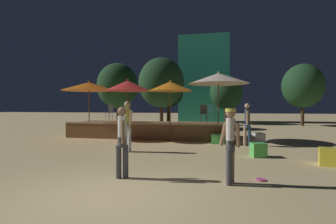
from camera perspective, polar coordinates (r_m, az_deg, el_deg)
ground_plane at (r=5.20m, az=-13.41°, el=-17.87°), size 120.00×120.00×0.00m
wooden_deck at (r=14.63m, az=-3.70°, el=-3.85°), size 8.76×2.90×0.87m
patio_umbrella_0 at (r=12.71m, az=0.48°, el=5.59°), size 2.16×2.16×2.97m
patio_umbrella_1 at (r=14.57m, az=-16.83°, el=5.33°), size 2.84×2.84×3.05m
patio_umbrella_2 at (r=13.00m, az=10.91°, el=7.17°), size 2.92×2.92×3.38m
patio_umbrella_3 at (r=13.46m, az=-8.77°, el=5.65°), size 2.35×2.35×3.08m
cube_seat_0 at (r=12.17m, az=10.87°, el=-5.75°), size 0.60×0.60×0.44m
cube_seat_1 at (r=8.95m, az=31.90°, el=-8.30°), size 0.71×0.71×0.49m
cube_seat_2 at (r=9.38m, az=19.05°, el=-7.80°), size 0.55×0.55×0.47m
cube_seat_3 at (r=13.16m, az=18.97°, el=-5.28°), size 0.66×0.66×0.43m
person_0 at (r=5.88m, az=13.43°, el=-6.39°), size 0.46×0.28×1.66m
person_1 at (r=9.89m, az=-8.83°, el=-2.46°), size 0.51×0.33×1.89m
person_2 at (r=6.29m, az=-9.98°, el=-5.98°), size 0.30×0.46×1.69m
person_3 at (r=11.69m, az=16.86°, el=-2.13°), size 0.31×0.57×1.83m
bistro_chair_0 at (r=14.63m, az=9.37°, el=0.12°), size 0.44×0.44×0.90m
bistro_chair_1 at (r=16.14m, az=-12.47°, el=0.21°), size 0.41×0.41×0.90m
bistro_chair_2 at (r=13.67m, az=7.76°, el=0.05°), size 0.40×0.41×0.90m
frisbee_disc at (r=6.54m, az=19.56°, el=-13.72°), size 0.22×0.22×0.03m
background_tree_0 at (r=24.16m, az=0.07°, el=4.74°), size 2.82×2.82×4.73m
background_tree_1 at (r=25.18m, az=-10.90°, el=5.66°), size 3.83×3.83×5.75m
background_tree_2 at (r=25.96m, az=12.54°, el=4.13°), size 3.07×3.07×4.70m
background_tree_3 at (r=25.64m, az=27.29°, el=5.07°), size 3.46×3.46×5.38m
background_tree_4 at (r=20.37m, az=-1.46°, el=6.38°), size 3.51×3.51×5.46m
distant_building at (r=29.33m, az=7.95°, el=6.97°), size 5.33×3.32×9.24m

